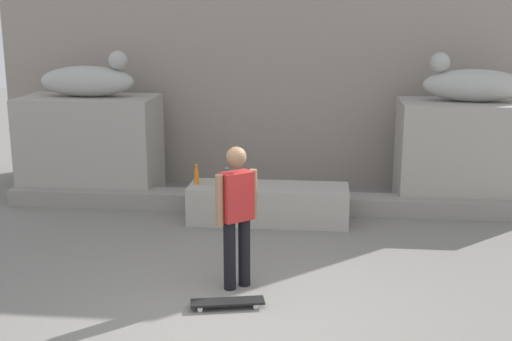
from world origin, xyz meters
name	(u,v)px	position (x,y,z in m)	size (l,w,h in m)	color
ground_plane	(243,316)	(0.00, 0.00, 0.00)	(40.00, 40.00, 0.00)	slate
facade_wall	(281,17)	(0.00, 5.82, 3.02)	(10.23, 0.60, 6.04)	gray
pedestal_left	(91,146)	(-3.18, 4.49, 0.86)	(2.28, 1.23, 1.72)	#A39E93
pedestal_right	(469,154)	(3.18, 4.49, 0.86)	(2.28, 1.23, 1.72)	#A39E93
statue_reclining_left	(89,80)	(-3.14, 4.49, 2.00)	(1.61, 0.58, 0.78)	#AAABA6
statue_reclining_right	(472,84)	(3.14, 4.49, 2.00)	(1.65, 0.71, 0.78)	#AAABA6
ledge_block	(268,204)	(0.00, 3.25, 0.28)	(2.41, 0.77, 0.56)	#A39E93
skater	(237,211)	(-0.15, 0.75, 0.92)	(0.44, 0.38, 1.67)	black
skateboard	(228,302)	(-0.19, 0.19, 0.06)	(0.82, 0.37, 0.08)	black
bottle_blue	(227,180)	(-0.60, 3.00, 0.70)	(0.07, 0.07, 0.33)	#194C99
bottle_orange	(197,176)	(-1.10, 3.27, 0.69)	(0.07, 0.07, 0.31)	orange
stair_step	(271,202)	(0.00, 3.85, 0.14)	(8.64, 0.50, 0.27)	gray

